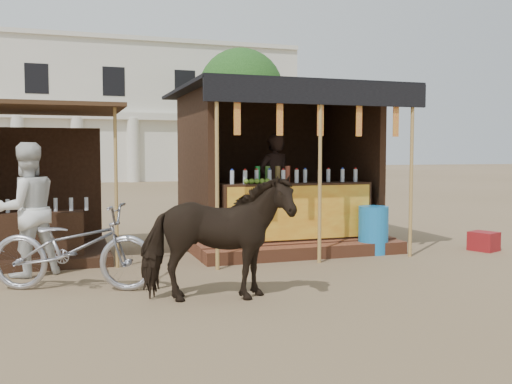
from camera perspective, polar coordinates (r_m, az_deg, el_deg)
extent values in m
plane|color=#846B4C|center=(7.02, 4.21, -9.87)|extent=(120.00, 120.00, 0.00)
cube|color=brown|center=(10.55, 1.88, -4.56)|extent=(3.40, 2.80, 0.22)
cube|color=brown|center=(9.14, 5.29, -5.98)|extent=(3.40, 0.35, 0.20)
cube|color=#341F13|center=(9.60, 3.87, -1.90)|extent=(2.60, 0.55, 0.95)
cube|color=orange|center=(9.34, 4.53, -2.07)|extent=(2.50, 0.02, 0.88)
cube|color=#341F13|center=(11.62, -0.25, 2.96)|extent=(3.00, 0.12, 2.50)
cube|color=#341F13|center=(10.01, -6.18, 2.77)|extent=(0.12, 2.50, 2.50)
cube|color=#341F13|center=(11.05, 9.22, 2.85)|extent=(0.12, 2.50, 2.50)
cube|color=black|center=(10.30, 2.31, 9.95)|extent=(3.60, 3.60, 0.06)
cube|color=black|center=(8.65, 6.56, 9.87)|extent=(3.60, 0.06, 0.36)
cylinder|color=tan|center=(8.10, -3.92, 1.82)|extent=(0.06, 0.06, 2.75)
cylinder|color=tan|center=(8.64, 6.41, 1.94)|extent=(0.06, 0.06, 2.75)
cylinder|color=tan|center=(9.43, 15.27, 2.00)|extent=(0.06, 0.06, 2.75)
cube|color=red|center=(8.19, -1.90, 7.63)|extent=(0.10, 0.02, 0.55)
cube|color=red|center=(8.40, 2.39, 7.54)|extent=(0.10, 0.02, 0.55)
cube|color=red|center=(8.65, 6.45, 7.41)|extent=(0.10, 0.02, 0.55)
cube|color=red|center=(8.94, 10.26, 7.26)|extent=(0.10, 0.02, 0.55)
cube|color=red|center=(9.27, 13.82, 7.09)|extent=(0.10, 0.02, 0.55)
imported|color=black|center=(10.55, 1.82, 0.94)|extent=(0.73, 0.56, 1.80)
cube|color=#341F13|center=(9.62, -20.50, -5.86)|extent=(2.00, 2.00, 0.15)
cube|color=#341F13|center=(10.46, -20.45, 0.29)|extent=(1.90, 0.10, 2.10)
cube|color=#472D19|center=(9.41, -20.86, 7.81)|extent=(2.40, 2.40, 0.06)
cylinder|color=tan|center=(8.47, -13.82, 0.46)|extent=(0.05, 0.05, 2.35)
cube|color=#341F13|center=(9.08, -20.66, -4.37)|extent=(1.20, 0.50, 0.80)
imported|color=black|center=(6.41, -3.97, -4.67)|extent=(1.80, 1.05, 1.43)
imported|color=#9D9DA6|center=(7.31, -17.77, -5.28)|extent=(2.12, 1.36, 1.05)
imported|color=silver|center=(8.31, -21.97, -1.63)|extent=(1.08, 0.98, 1.82)
cylinder|color=#1974BC|center=(9.67, 11.65, -3.73)|extent=(0.59, 0.59, 0.79)
cube|color=maroon|center=(10.52, 21.81, -4.59)|extent=(0.50, 0.53, 0.32)
cube|color=#1C7F32|center=(10.18, 9.62, -4.42)|extent=(0.73, 0.62, 0.40)
cube|color=white|center=(10.15, 9.63, -3.13)|extent=(0.76, 0.64, 0.06)
cube|color=silver|center=(36.36, -17.60, 7.47)|extent=(26.00, 7.00, 8.00)
cube|color=silver|center=(32.75, -17.49, 7.35)|extent=(26.00, 0.50, 0.40)
cube|color=silver|center=(33.40, -17.66, 14.81)|extent=(26.00, 0.30, 0.25)
cylinder|color=silver|center=(32.77, -22.68, 3.90)|extent=(0.70, 0.70, 3.60)
cylinder|color=silver|center=(32.69, -17.42, 4.03)|extent=(0.70, 0.70, 3.60)
cylinder|color=silver|center=(32.88, -12.17, 4.12)|extent=(0.70, 0.70, 3.60)
cylinder|color=silver|center=(33.35, -7.03, 4.17)|extent=(0.70, 0.70, 3.60)
cylinder|color=silver|center=(34.07, -2.07, 4.20)|extent=(0.70, 0.70, 3.60)
cylinder|color=silver|center=(35.04, 2.65, 4.19)|extent=(0.70, 0.70, 3.60)
cylinder|color=#382314|center=(29.57, -1.52, 4.62)|extent=(0.50, 0.50, 4.00)
sphere|color=#2E6522|center=(29.73, -1.53, 10.02)|extent=(4.40, 4.40, 4.40)
sphere|color=#2E6522|center=(30.03, -3.34, 8.80)|extent=(2.99, 2.99, 2.99)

